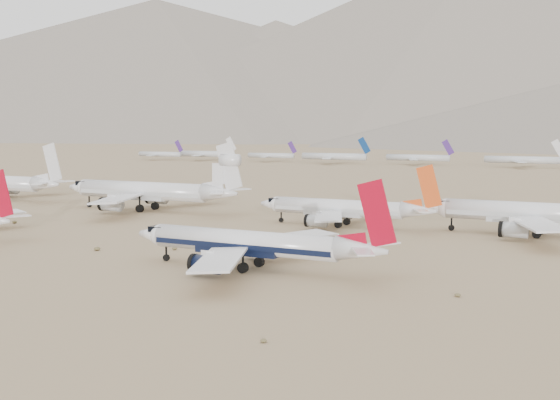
% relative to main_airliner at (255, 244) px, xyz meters
% --- Properties ---
extents(ground, '(7000.00, 7000.00, 0.00)m').
position_rel_main_airliner_xyz_m(ground, '(8.28, -4.86, -4.18)').
color(ground, '#967D57').
rests_on(ground, ground).
extents(main_airliner, '(43.06, 42.06, 15.20)m').
position_rel_main_airliner_xyz_m(main_airliner, '(0.00, 0.00, 0.00)').
color(main_airliner, white).
rests_on(main_airliner, ground).
extents(row2_gold_tail, '(47.46, 46.42, 16.90)m').
position_rel_main_airliner_xyz_m(row2_gold_tail, '(36.52, 57.01, 0.55)').
color(row2_gold_tail, white).
rests_on(row2_gold_tail, ground).
extents(row2_orange_tail, '(41.21, 40.32, 14.70)m').
position_rel_main_airliner_xyz_m(row2_orange_tail, '(-5.34, 52.30, -0.05)').
color(row2_orange_tail, white).
rests_on(row2_orange_tail, ground).
extents(row2_white_trijet, '(53.71, 52.49, 19.03)m').
position_rel_main_airliner_xyz_m(row2_white_trijet, '(-62.86, 56.55, 1.33)').
color(row2_white_trijet, white).
rests_on(row2_white_trijet, ground).
extents(desert_scrub, '(261.14, 121.67, 0.66)m').
position_rel_main_airliner_xyz_m(desert_scrub, '(6.93, -31.24, -3.88)').
color(desert_scrub, brown).
rests_on(desert_scrub, ground).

